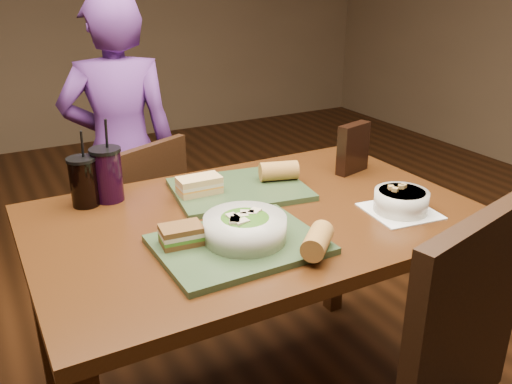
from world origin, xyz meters
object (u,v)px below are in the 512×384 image
at_px(chair_far, 148,226).
at_px(sandwich_near, 181,235).
at_px(tray_far, 239,189).
at_px(chip_bag, 353,148).
at_px(soup_bowl, 401,201).
at_px(baguette_far, 279,171).
at_px(dining_table, 256,241).
at_px(tray_near, 239,245).
at_px(baguette_near, 317,241).
at_px(diner, 121,151).
at_px(cup_berry, 107,174).
at_px(salad_bowl, 245,227).
at_px(sandwich_far, 199,185).
at_px(cup_cola, 84,181).

relative_size(chair_far, sandwich_near, 7.28).
height_order(chair_far, tray_far, chair_far).
bearing_deg(chair_far, chip_bag, -39.36).
xyz_separation_m(soup_bowl, baguette_far, (-0.21, 0.37, 0.01)).
height_order(dining_table, tray_near, tray_near).
bearing_deg(chip_bag, baguette_near, -150.46).
distance_m(diner, tray_far, 0.84).
distance_m(chair_far, baguette_far, 0.68).
bearing_deg(cup_berry, sandwich_near, -79.30).
bearing_deg(diner, dining_table, 110.60).
distance_m(chair_far, chip_bag, 0.88).
xyz_separation_m(soup_bowl, cup_berry, (-0.74, 0.51, 0.05)).
distance_m(dining_table, baguette_near, 0.34).
relative_size(salad_bowl, soup_bowl, 1.01).
relative_size(dining_table, baguette_near, 10.68).
xyz_separation_m(diner, soup_bowl, (0.52, -1.19, 0.11)).
bearing_deg(sandwich_far, tray_far, -5.50).
distance_m(salad_bowl, soup_bowl, 0.51).
xyz_separation_m(sandwich_near, sandwich_far, (0.18, 0.29, 0.00)).
bearing_deg(tray_far, chair_far, 110.03).
distance_m(diner, chip_bag, 1.05).
distance_m(diner, cup_cola, 0.76).
height_order(sandwich_far, baguette_near, baguette_near).
height_order(tray_far, salad_bowl, salad_bowl).
relative_size(sandwich_far, baguette_far, 1.08).
height_order(diner, sandwich_far, diner).
height_order(tray_near, cup_cola, cup_cola).
relative_size(sandwich_near, baguette_far, 0.89).
bearing_deg(soup_bowl, diner, 113.61).
bearing_deg(tray_near, baguette_near, -43.98).
bearing_deg(diner, chip_bag, 138.82).
height_order(chair_far, cup_berry, cup_berry).
xyz_separation_m(tray_near, cup_berry, (-0.21, 0.48, 0.08)).
distance_m(sandwich_far, cup_berry, 0.29).
bearing_deg(tray_near, tray_far, 62.90).
relative_size(chair_far, cup_berry, 3.15).
xyz_separation_m(salad_bowl, sandwich_near, (-0.15, 0.06, -0.01)).
xyz_separation_m(tray_far, soup_bowl, (0.35, -0.37, 0.03)).
height_order(soup_bowl, sandwich_far, soup_bowl).
bearing_deg(chair_far, baguette_near, -81.32).
height_order(baguette_far, chip_bag, chip_bag).
bearing_deg(sandwich_far, dining_table, -62.20).
relative_size(tray_far, cup_berry, 1.60).
height_order(chair_far, chip_bag, chip_bag).
xyz_separation_m(sandwich_far, cup_cola, (-0.33, 0.12, 0.03)).
bearing_deg(baguette_near, sandwich_near, 144.27).
xyz_separation_m(tray_near, chip_bag, (0.62, 0.32, 0.08)).
relative_size(sandwich_near, chip_bag, 0.64).
bearing_deg(diner, baguette_far, 123.75).
distance_m(dining_table, baguette_far, 0.28).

